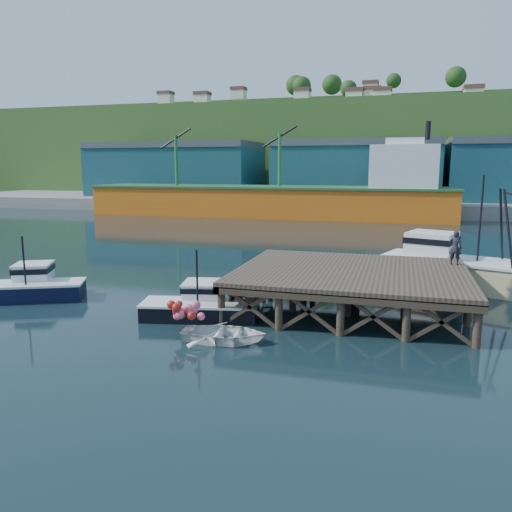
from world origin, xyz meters
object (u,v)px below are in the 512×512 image
(boat_navy, at_px, (31,286))
(trawler, at_px, (465,265))
(boat_black, at_px, (201,304))
(dinghy, at_px, (224,333))
(dockworker, at_px, (455,248))

(boat_navy, height_order, trawler, trawler)
(boat_black, height_order, dinghy, boat_black)
(boat_black, bearing_deg, dinghy, -64.93)
(boat_navy, bearing_deg, dockworker, -10.33)
(boat_navy, xyz_separation_m, trawler, (24.40, 9.64, 0.69))
(boat_black, height_order, trawler, trawler)
(trawler, bearing_deg, boat_navy, -139.15)
(boat_navy, xyz_separation_m, dockworker, (23.40, 6.09, 2.32))
(boat_navy, relative_size, boat_black, 1.04)
(boat_black, bearing_deg, trawler, 25.38)
(trawler, bearing_deg, boat_black, -123.30)
(boat_navy, bearing_deg, trawler, -3.34)
(boat_navy, distance_m, boat_black, 10.90)
(dockworker, bearing_deg, boat_black, 43.34)
(trawler, xyz_separation_m, dockworker, (-0.99, -3.56, 1.63))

